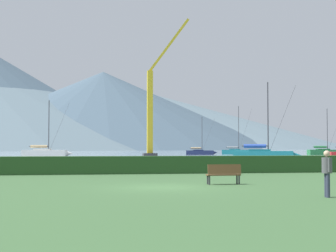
% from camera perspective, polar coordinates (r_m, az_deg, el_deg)
% --- Properties ---
extents(ground_plane, '(1000.00, 1000.00, 0.00)m').
position_cam_1_polar(ground_plane, '(21.91, -0.57, -7.05)').
color(ground_plane, '#385B33').
extents(harbor_water, '(320.00, 246.00, 0.00)m').
position_cam_1_polar(harbor_water, '(158.63, -8.08, -2.98)').
color(harbor_water, '#8499A8').
rests_on(harbor_water, ground_plane).
extents(hedge_line, '(80.00, 1.20, 1.15)m').
position_cam_1_polar(hedge_line, '(32.78, -3.48, -4.48)').
color(hedge_line, '#284C23').
rests_on(hedge_line, ground_plane).
extents(sailboat_slip_1, '(8.81, 5.13, 10.20)m').
position_cam_1_polar(sailboat_slip_1, '(65.93, 10.98, -3.24)').
color(sailboat_slip_1, '#19707A').
rests_on(sailboat_slip_1, harbor_water).
extents(sailboat_slip_2, '(8.66, 3.58, 9.67)m').
position_cam_1_polar(sailboat_slip_2, '(86.94, -13.89, -3.01)').
color(sailboat_slip_2, white).
rests_on(sailboat_slip_2, harbor_water).
extents(sailboat_slip_6, '(8.16, 3.21, 9.77)m').
position_cam_1_polar(sailboat_slip_6, '(109.81, 17.62, -2.83)').
color(sailboat_slip_6, '#236B38').
rests_on(sailboat_slip_6, harbor_water).
extents(sailboat_slip_8, '(6.86, 3.04, 8.09)m').
position_cam_1_polar(sailboat_slip_8, '(106.32, 3.72, -3.01)').
color(sailboat_slip_8, navy).
rests_on(sailboat_slip_8, harbor_water).
extents(sailboat_slip_9, '(7.40, 4.33, 10.91)m').
position_cam_1_polar(sailboat_slip_9, '(113.39, 7.91, -2.92)').
color(sailboat_slip_9, '#19707A').
rests_on(sailboat_slip_9, harbor_water).
extents(park_bench_near_path, '(1.62, 0.50, 0.95)m').
position_cam_1_polar(park_bench_near_path, '(23.61, 6.43, -5.41)').
color(park_bench_near_path, brown).
rests_on(park_bench_near_path, ground_plane).
extents(person_seated_viewer, '(0.36, 0.56, 1.65)m').
position_cam_1_polar(person_seated_viewer, '(18.42, 17.80, -4.80)').
color(person_seated_viewer, '#2D3347').
rests_on(person_seated_viewer, ground_plane).
extents(dock_crane, '(6.90, 2.00, 20.90)m').
position_cam_1_polar(dock_crane, '(72.66, -1.86, 1.12)').
color(dock_crane, '#333338').
rests_on(dock_crane, ground_plane).
extents(distant_hill_west_ridge, '(317.34, 317.34, 45.23)m').
position_cam_1_polar(distant_hill_west_ridge, '(394.17, -2.87, 0.68)').
color(distant_hill_west_ridge, slate).
rests_on(distant_hill_west_ridge, ground_plane).
extents(distant_hill_far_shoulder, '(215.73, 215.73, 48.76)m').
position_cam_1_polar(distant_hill_far_shoulder, '(314.09, -7.49, 1.79)').
color(distant_hill_far_shoulder, '#425666').
rests_on(distant_hill_far_shoulder, ground_plane).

